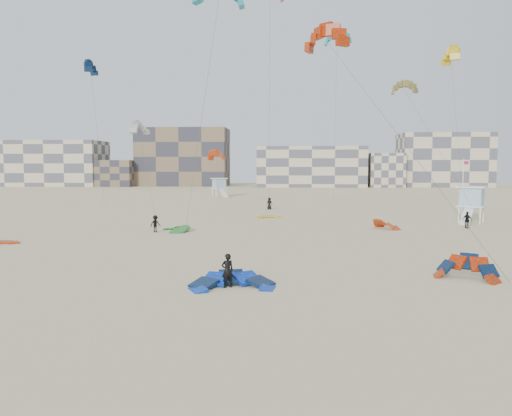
# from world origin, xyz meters

# --- Properties ---
(ground) EXTENTS (320.00, 320.00, 0.00)m
(ground) POSITION_xyz_m (0.00, 0.00, 0.00)
(ground) COLOR #D3B98D
(ground) RESTS_ON ground
(kite_ground_blue) EXTENTS (5.42, 5.62, 2.59)m
(kite_ground_blue) POSITION_xyz_m (0.51, 3.55, 0.00)
(kite_ground_blue) COLOR blue
(kite_ground_blue) RESTS_ON ground
(kite_ground_orange) EXTENTS (4.70, 4.71, 3.50)m
(kite_ground_orange) POSITION_xyz_m (13.76, 6.43, 0.00)
(kite_ground_orange) COLOR #FF3502
(kite_ground_orange) RESTS_ON ground
(kite_ground_green) EXTENTS (5.28, 5.16, 1.96)m
(kite_ground_green) POSITION_xyz_m (-7.84, 26.02, 0.00)
(kite_ground_green) COLOR #238C35
(kite_ground_green) RESTS_ON ground
(kite_ground_red_far) EXTENTS (4.37, 4.28, 2.93)m
(kite_ground_red_far) POSITION_xyz_m (13.50, 29.42, 0.00)
(kite_ground_red_far) COLOR #DE3A05
(kite_ground_red_far) RESTS_ON ground
(kite_ground_yellow) EXTENTS (3.86, 3.98, 0.57)m
(kite_ground_yellow) POSITION_xyz_m (0.98, 39.07, 0.00)
(kite_ground_yellow) COLOR gold
(kite_ground_yellow) RESTS_ON ground
(kitesurfer_main) EXTENTS (0.80, 0.70, 1.86)m
(kitesurfer_main) POSITION_xyz_m (0.22, 3.56, 0.93)
(kitesurfer_main) COLOR black
(kitesurfer_main) RESTS_ON ground
(kitesurfer_c) EXTENTS (1.21, 1.19, 1.67)m
(kitesurfer_c) POSITION_xyz_m (-9.58, 25.13, 0.83)
(kitesurfer_c) COLOR black
(kitesurfer_c) RESTS_ON ground
(kitesurfer_d) EXTENTS (1.01, 1.04, 1.75)m
(kitesurfer_d) POSITION_xyz_m (22.03, 30.19, 0.87)
(kitesurfer_d) COLOR black
(kitesurfer_d) RESTS_ON ground
(kitesurfer_e) EXTENTS (0.99, 0.79, 1.78)m
(kitesurfer_e) POSITION_xyz_m (0.60, 50.85, 0.89)
(kitesurfer_e) COLOR black
(kitesurfer_e) RESTS_ON ground
(kitesurfer_f) EXTENTS (1.24, 1.67, 1.75)m
(kitesurfer_f) POSITION_xyz_m (31.60, 55.42, 0.87)
(kitesurfer_f) COLOR black
(kitesurfer_f) RESTS_ON ground
(kite_fly_orange) EXTENTS (10.28, 25.21, 18.16)m
(kite_fly_orange) POSITION_xyz_m (6.72, 23.67, 17.86)
(kite_fly_orange) COLOR #FF3502
(kite_fly_orange) RESTS_ON ground
(kite_fly_grey) EXTENTS (5.74, 8.78, 11.35)m
(kite_fly_grey) POSITION_xyz_m (-14.96, 38.10, 11.02)
(kite_fly_grey) COLOR silver
(kite_fly_grey) RESTS_ON ground
(kite_fly_olive) EXTENTS (6.88, 15.36, 16.19)m
(kite_fly_olive) POSITION_xyz_m (17.71, 41.36, 16.05)
(kite_fly_olive) COLOR brown
(kite_fly_olive) RESTS_ON ground
(kite_fly_yellow) EXTENTS (5.34, 5.06, 21.42)m
(kite_fly_yellow) POSITION_xyz_m (24.96, 46.95, 21.07)
(kite_fly_yellow) COLOR gold
(kite_fly_yellow) RESTS_ON ground
(kite_fly_navy) EXTENTS (3.85, 3.71, 19.48)m
(kite_fly_navy) POSITION_xyz_m (-22.80, 42.97, 19.31)
(kite_fly_navy) COLOR #0E2240
(kite_fly_navy) RESTS_ON ground
(kite_fly_teal_b) EXTENTS (5.34, 5.35, 26.27)m
(kite_fly_teal_b) POSITION_xyz_m (10.69, 56.00, 25.81)
(kite_fly_teal_b) COLOR #148FAC
(kite_fly_teal_b) RESTS_ON ground
(kite_fly_red) EXTENTS (4.60, 4.64, 8.45)m
(kite_fly_red) POSITION_xyz_m (-8.14, 56.66, 8.00)
(kite_fly_red) COLOR #DE3A05
(kite_fly_red) RESTS_ON ground
(lifeguard_tower_near) EXTENTS (4.01, 6.26, 4.17)m
(lifeguard_tower_near) POSITION_xyz_m (24.28, 35.41, 2.07)
(lifeguard_tower_near) COLOR white
(lifeguard_tower_near) RESTS_ON ground
(lifeguard_tower_far) EXTENTS (3.78, 5.87, 3.90)m
(lifeguard_tower_far) POSITION_xyz_m (-10.83, 78.64, 1.94)
(lifeguard_tower_far) COLOR white
(lifeguard_tower_far) RESTS_ON ground
(flagpole) EXTENTS (0.59, 0.09, 7.28)m
(flagpole) POSITION_xyz_m (22.89, 34.38, 3.84)
(flagpole) COLOR white
(flagpole) RESTS_ON ground
(condo_west_a) EXTENTS (30.00, 15.00, 14.00)m
(condo_west_a) POSITION_xyz_m (-70.00, 130.00, 7.00)
(condo_west_a) COLOR beige
(condo_west_a) RESTS_ON ground
(condo_west_b) EXTENTS (28.00, 14.00, 18.00)m
(condo_west_b) POSITION_xyz_m (-30.00, 134.00, 9.00)
(condo_west_b) COLOR brown
(condo_west_b) RESTS_ON ground
(condo_mid) EXTENTS (32.00, 16.00, 12.00)m
(condo_mid) POSITION_xyz_m (10.00, 130.00, 6.00)
(condo_mid) COLOR beige
(condo_mid) RESTS_ON ground
(condo_east) EXTENTS (26.00, 14.00, 16.00)m
(condo_east) POSITION_xyz_m (50.00, 132.00, 8.00)
(condo_east) COLOR beige
(condo_east) RESTS_ON ground
(condo_fill_left) EXTENTS (12.00, 10.00, 8.00)m
(condo_fill_left) POSITION_xyz_m (-50.00, 128.00, 4.00)
(condo_fill_left) COLOR brown
(condo_fill_left) RESTS_ON ground
(condo_fill_right) EXTENTS (10.00, 10.00, 10.00)m
(condo_fill_right) POSITION_xyz_m (32.00, 128.00, 5.00)
(condo_fill_right) COLOR beige
(condo_fill_right) RESTS_ON ground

